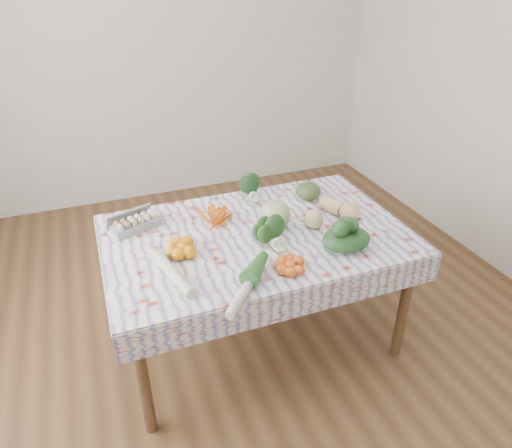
% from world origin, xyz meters
% --- Properties ---
extents(ground, '(4.50, 4.50, 0.00)m').
position_xyz_m(ground, '(0.00, 0.00, 0.00)').
color(ground, '#53351C').
rests_on(ground, ground).
extents(wall_back, '(4.00, 0.04, 2.80)m').
position_xyz_m(wall_back, '(0.00, 2.25, 1.40)').
color(wall_back, silver).
rests_on(wall_back, ground).
extents(dining_table, '(1.60, 1.00, 0.75)m').
position_xyz_m(dining_table, '(0.00, 0.00, 0.68)').
color(dining_table, brown).
rests_on(dining_table, ground).
extents(tablecloth, '(1.66, 1.06, 0.01)m').
position_xyz_m(tablecloth, '(0.00, 0.00, 0.76)').
color(tablecloth, white).
rests_on(tablecloth, dining_table).
extents(egg_carton, '(0.29, 0.19, 0.07)m').
position_xyz_m(egg_carton, '(-0.61, 0.27, 0.80)').
color(egg_carton, gray).
rests_on(egg_carton, tablecloth).
extents(carrot_bunch, '(0.31, 0.30, 0.04)m').
position_xyz_m(carrot_bunch, '(-0.20, 0.18, 0.78)').
color(carrot_bunch, '#DC5A0A').
rests_on(carrot_bunch, tablecloth).
extents(kale_bunch, '(0.17, 0.15, 0.13)m').
position_xyz_m(kale_bunch, '(0.11, 0.41, 0.83)').
color(kale_bunch, '#173B18').
rests_on(kale_bunch, tablecloth).
extents(kabocha_squash, '(0.19, 0.19, 0.11)m').
position_xyz_m(kabocha_squash, '(0.46, 0.28, 0.81)').
color(kabocha_squash, '#405729').
rests_on(kabocha_squash, tablecloth).
extents(cabbage, '(0.21, 0.21, 0.17)m').
position_xyz_m(cabbage, '(0.12, 0.02, 0.85)').
color(cabbage, '#9DB575').
rests_on(cabbage, tablecloth).
extents(butternut_squash, '(0.20, 0.28, 0.12)m').
position_xyz_m(butternut_squash, '(0.53, 0.01, 0.82)').
color(butternut_squash, tan).
rests_on(butternut_squash, tablecloth).
extents(orange_cluster, '(0.24, 0.24, 0.07)m').
position_xyz_m(orange_cluster, '(-0.42, -0.06, 0.80)').
color(orange_cluster, orange).
rests_on(orange_cluster, tablecloth).
extents(broccoli, '(0.16, 0.16, 0.11)m').
position_xyz_m(broccoli, '(0.04, -0.15, 0.82)').
color(broccoli, '#234F1D').
rests_on(broccoli, tablecloth).
extents(mandarin_cluster, '(0.26, 0.26, 0.06)m').
position_xyz_m(mandarin_cluster, '(0.04, -0.38, 0.79)').
color(mandarin_cluster, orange).
rests_on(mandarin_cluster, tablecloth).
extents(grapefruit, '(0.12, 0.12, 0.11)m').
position_xyz_m(grapefruit, '(0.32, -0.06, 0.82)').
color(grapefruit, '#CECD72').
rests_on(grapefruit, tablecloth).
extents(spinach_bag, '(0.31, 0.28, 0.11)m').
position_xyz_m(spinach_bag, '(0.39, -0.31, 0.82)').
color(spinach_bag, '#173917').
rests_on(spinach_bag, tablecloth).
extents(daikon, '(0.15, 0.39, 0.06)m').
position_xyz_m(daikon, '(-0.51, -0.25, 0.79)').
color(daikon, beige).
rests_on(daikon, tablecloth).
extents(leek, '(0.32, 0.36, 0.05)m').
position_xyz_m(leek, '(-0.22, -0.46, 0.79)').
color(leek, beige).
rests_on(leek, tablecloth).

